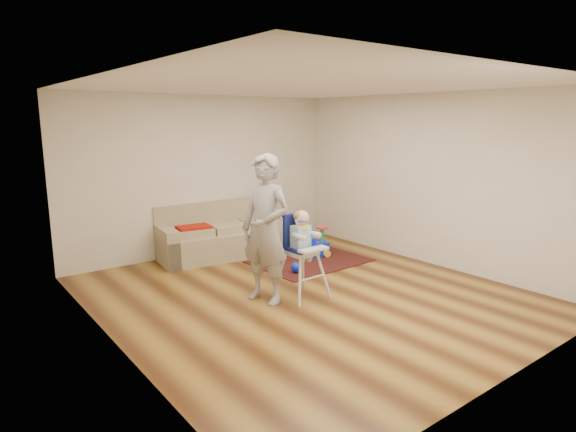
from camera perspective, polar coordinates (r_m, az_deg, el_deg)
ground at (r=6.51m, az=2.18°, el=-9.22°), size 5.50×5.50×0.00m
room_envelope at (r=6.52m, az=-0.68°, el=7.73°), size 5.04×5.52×2.72m
sofa at (r=8.27m, az=-7.37°, el=-1.63°), size 2.40×1.24×0.89m
side_table at (r=8.10m, az=-13.05°, el=-3.47°), size 0.51×0.51×0.51m
area_rug at (r=7.95m, az=2.55°, el=-5.34°), size 1.81×1.38×0.01m
ride_on_toy at (r=8.16m, az=3.08°, el=-3.02°), size 0.53×0.45×0.50m
toy_ball at (r=7.31m, az=1.01°, el=-6.11°), size 0.16×0.16×0.16m
high_chair at (r=6.25m, az=1.61°, el=-4.70°), size 0.55×0.55×1.16m
adult at (r=6.02m, az=-2.69°, el=-1.57°), size 0.64×0.79×1.88m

